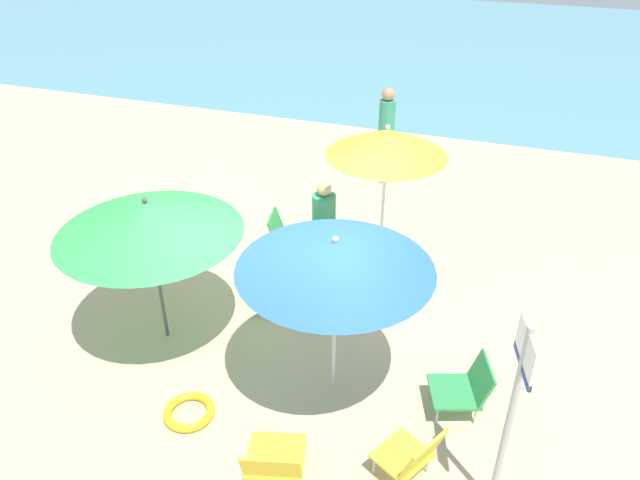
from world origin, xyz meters
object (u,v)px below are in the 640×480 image
Objects in this scene: umbrella_yellow at (387,143)px; beach_chair_e at (285,236)px; beach_chair_b at (465,386)px; swim_ring at (189,412)px; beach_chair_f at (320,290)px; person_a at (325,212)px; beach_chair_c at (272,283)px; beach_chair_d at (412,455)px; beach_chair_a at (274,461)px; person_b at (386,135)px; umbrella_blue at (335,256)px; umbrella_green at (148,218)px; warning_sign at (515,396)px.

umbrella_yellow is 2.12m from beach_chair_e.
beach_chair_b is 1.33× the size of swim_ring.
person_a is at bearing 171.77° from beach_chair_f.
beach_chair_d reaches higher than beach_chair_c.
person_a is at bearing -2.82° from beach_chair_a.
person_a is 0.57× the size of person_b.
swim_ring is at bearing -48.70° from person_a.
beach_chair_c is at bearing 135.30° from umbrella_blue.
person_b is (-0.66, 5.09, -0.79)m from umbrella_blue.
umbrella_green is at bearing -119.40° from beach_chair_e.
beach_chair_c is at bearing 130.21° from warning_sign.
umbrella_yellow reaches higher than umbrella_blue.
beach_chair_c is 1.02× the size of beach_chair_d.
umbrella_yellow is 3.69m from warning_sign.
warning_sign is (2.75, -3.71, 0.81)m from person_a.
beach_chair_d is 1.20m from warning_sign.
umbrella_green is 1.02× the size of warning_sign.
umbrella_green is 1.19× the size of person_b.
warning_sign is (2.30, -2.11, 1.01)m from beach_chair_f.
warning_sign is at bearing -149.84° from beach_chair_d.
umbrella_blue is 0.97× the size of warning_sign.
umbrella_green is 5.20m from person_b.
person_b is (-2.03, 4.99, 0.56)m from beach_chair_b.
warning_sign is (0.38, -1.01, 0.98)m from beach_chair_b.
umbrella_green is at bearing -134.64° from umbrella_yellow.
beach_chair_d is at bearing -16.05° from person_a.
umbrella_yellow is at bearing -76.01° from beach_chair_b.
person_b is at bearing 126.79° from person_a.
umbrella_blue reaches higher than beach_chair_c.
person_a is at bearing 85.97° from swim_ring.
person_b is (0.34, 2.29, 0.39)m from person_a.
umbrella_yellow is at bearing -16.14° from beach_chair_a.
person_b is at bearing -45.08° from beach_chair_d.
person_b reaches higher than person_a.
warning_sign is (2.40, -6.00, 0.42)m from person_b.
person_a reaches higher than beach_chair_b.
beach_chair_a is at bearing -91.34° from umbrella_yellow.
warning_sign reaches higher than beach_chair_a.
umbrella_yellow is (-0.05, 2.26, 0.24)m from umbrella_blue.
umbrella_yellow reaches higher than beach_chair_b.
beach_chair_f is at bearing 33.71° from umbrella_green.
person_b is (-1.68, 6.01, 0.53)m from beach_chair_d.
warning_sign reaches higher than umbrella_green.
person_b is at bearing 73.44° from umbrella_green.
umbrella_green is 4.03m from warning_sign.
beach_chair_a is at bearing -14.67° from beach_chair_f.
umbrella_green is 3.88× the size of swim_ring.
beach_chair_f is (1.58, 1.05, -1.31)m from umbrella_green.
beach_chair_a is at bearing -95.60° from umbrella_blue.
person_b is (-0.53, 6.43, 0.57)m from beach_chair_a.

